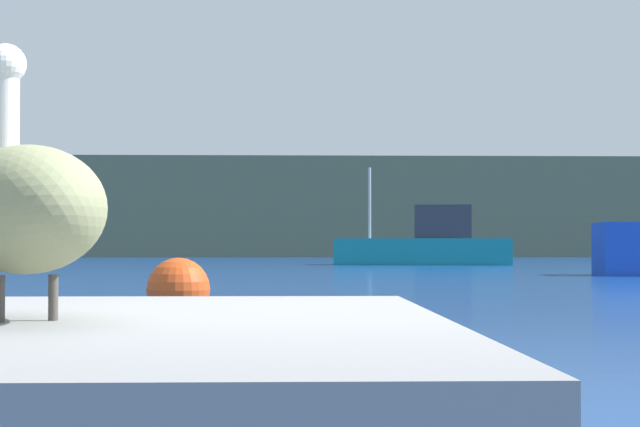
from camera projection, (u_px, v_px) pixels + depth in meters
name	position (u px, v px, depth m)	size (l,w,h in m)	color
hillside_backdrop	(285.00, 209.00, 74.03)	(140.00, 10.90, 6.47)	#5B664C
pelican	(24.00, 205.00, 3.31)	(0.80, 1.18, 0.90)	gray
fishing_boat_teal	(427.00, 244.00, 44.61)	(7.38, 2.77, 4.03)	teal
mooring_buoy	(178.00, 290.00, 12.34)	(0.73, 0.73, 0.73)	#E54C19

